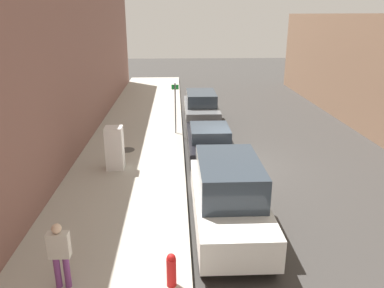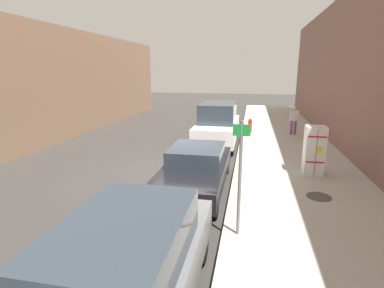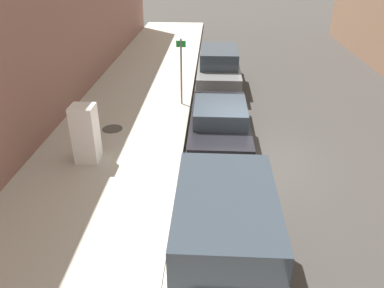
% 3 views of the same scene
% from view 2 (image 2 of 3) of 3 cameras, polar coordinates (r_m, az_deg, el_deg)
% --- Properties ---
extents(ground_plane, '(80.00, 80.00, 0.00)m').
position_cam_2_polar(ground_plane, '(11.09, -2.25, -5.89)').
color(ground_plane, '#383533').
extents(sidewalk_slab, '(4.54, 44.00, 0.18)m').
position_cam_2_polar(sidewalk_slab, '(10.92, 19.93, -6.58)').
color(sidewalk_slab, '#B2ADA0').
rests_on(sidewalk_slab, ground).
extents(discarded_refrigerator, '(0.67, 0.63, 1.71)m').
position_cam_2_polar(discarded_refrigerator, '(11.27, 22.25, -1.12)').
color(discarded_refrigerator, white).
rests_on(discarded_refrigerator, sidewalk_slab).
extents(manhole_cover, '(0.70, 0.70, 0.02)m').
position_cam_2_polar(manhole_cover, '(9.55, 23.01, -9.21)').
color(manhole_cover, '#47443F').
rests_on(manhole_cover, sidewalk_slab).
extents(street_sign_post, '(0.36, 0.07, 2.58)m').
position_cam_2_polar(street_sign_post, '(6.49, 9.13, -5.48)').
color(street_sign_post, slate).
rests_on(street_sign_post, sidewalk_slab).
extents(fire_hydrant, '(0.22, 0.22, 0.83)m').
position_cam_2_polar(fire_hydrant, '(17.90, 10.98, 3.49)').
color(fire_hydrant, red).
rests_on(fire_hydrant, sidewalk_slab).
extents(pedestrian_walking_far, '(0.46, 0.22, 1.60)m').
position_cam_2_polar(pedestrian_walking_far, '(17.91, 18.83, 4.62)').
color(pedestrian_walking_far, '#7A3D7F').
rests_on(pedestrian_walking_far, sidewalk_slab).
extents(parked_van_white, '(1.94, 5.04, 2.15)m').
position_cam_2_polar(parked_van_white, '(15.38, 4.94, 3.79)').
color(parked_van_white, silver).
rests_on(parked_van_white, ground).
extents(parked_sedan_dark, '(1.88, 4.70, 1.37)m').
position_cam_2_polar(parked_sedan_dark, '(9.59, 0.75, -4.61)').
color(parked_sedan_dark, black).
rests_on(parked_sedan_dark, ground).
extents(parked_suv_gray, '(1.85, 4.79, 1.76)m').
position_cam_2_polar(parked_suv_gray, '(4.76, -12.55, -23.02)').
color(parked_suv_gray, slate).
rests_on(parked_suv_gray, ground).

